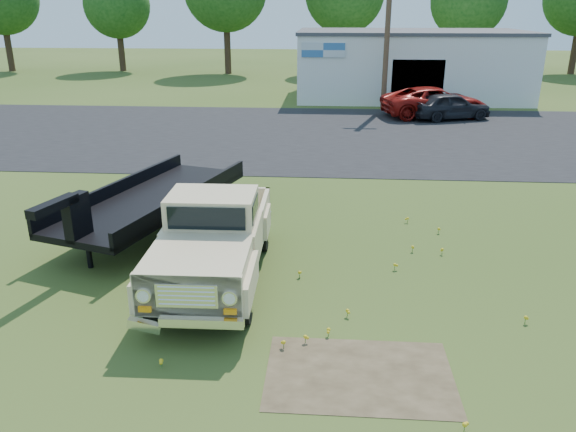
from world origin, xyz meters
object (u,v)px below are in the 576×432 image
object	(u,v)px
flatbed_trailer	(152,195)
red_pickup	(435,102)
dark_sedan	(450,106)
vintage_pickup_truck	(214,238)

from	to	relation	value
flatbed_trailer	red_pickup	world-z (taller)	flatbed_trailer
flatbed_trailer	red_pickup	xyz separation A→B (m)	(10.16, 16.90, -0.16)
red_pickup	dark_sedan	distance (m)	1.02
vintage_pickup_truck	dark_sedan	size ratio (longest dim) A/B	1.33
flatbed_trailer	dark_sedan	bearing A→B (deg)	73.17
vintage_pickup_truck	dark_sedan	world-z (taller)	vintage_pickup_truck
vintage_pickup_truck	red_pickup	bearing A→B (deg)	67.19
dark_sedan	vintage_pickup_truck	bearing A→B (deg)	138.16
dark_sedan	red_pickup	bearing A→B (deg)	25.02
vintage_pickup_truck	dark_sedan	distance (m)	20.91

